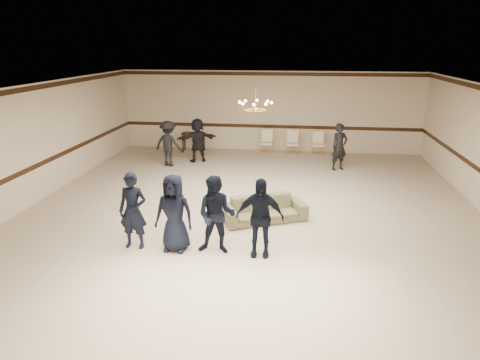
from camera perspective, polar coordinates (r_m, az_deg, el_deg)
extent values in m
cube|color=beige|center=(11.09, 1.41, -4.58)|extent=(12.00, 14.00, 0.01)
cube|color=#31241B|center=(10.31, 1.55, 12.09)|extent=(12.00, 14.00, 0.01)
cube|color=beige|center=(17.43, 3.97, 9.12)|extent=(12.00, 0.01, 3.20)
cube|color=beige|center=(4.28, -9.30, -20.38)|extent=(12.00, 0.01, 3.20)
cube|color=beige|center=(12.69, -26.64, 3.97)|extent=(0.01, 14.00, 3.20)
cube|color=#331C0F|center=(17.52, 3.93, 7.18)|extent=(12.00, 0.02, 0.14)
cube|color=#331C0F|center=(17.26, 4.08, 13.98)|extent=(12.00, 0.02, 0.14)
imported|color=black|center=(9.34, -14.13, -4.03)|extent=(0.62, 0.42, 1.68)
imported|color=black|center=(9.05, -8.80, -4.38)|extent=(0.86, 0.59, 1.68)
imported|color=black|center=(8.85, -3.18, -4.72)|extent=(0.83, 0.66, 1.68)
imported|color=black|center=(8.74, 2.65, -5.02)|extent=(1.00, 0.44, 1.68)
imported|color=#656543|center=(10.63, 3.30, -3.90)|extent=(2.20, 1.58, 0.60)
imported|color=black|center=(15.45, -9.54, 4.82)|extent=(1.17, 0.84, 1.63)
imported|color=black|center=(15.87, -5.69, 5.33)|extent=(1.57, 1.11, 1.63)
imported|color=black|center=(15.15, 13.15, 4.34)|extent=(0.71, 0.62, 1.63)
cube|color=black|center=(17.55, -6.23, 5.08)|extent=(0.95, 0.47, 0.77)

